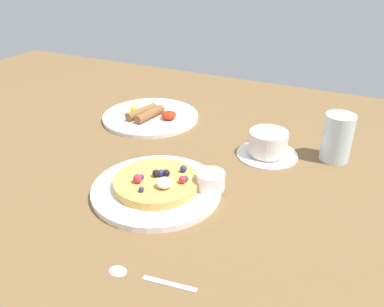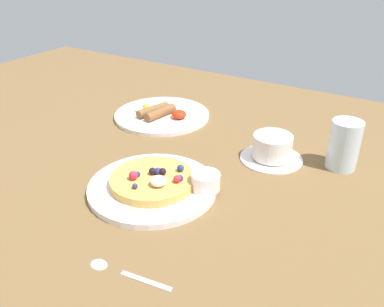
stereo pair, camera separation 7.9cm
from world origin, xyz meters
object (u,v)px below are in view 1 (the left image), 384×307
object	(u,v)px
syrup_ramekin	(211,180)
water_glass	(337,138)
breakfast_plate	(151,117)
teaspoon	(135,274)
coffee_saucer	(267,154)
pancake_plate	(157,189)
coffee_cup	(268,142)

from	to	relation	value
syrup_ramekin	water_glass	xyz separation A→B (m)	(0.19, 0.24, 0.02)
breakfast_plate	teaspoon	bearing A→B (deg)	-61.58
water_glass	coffee_saucer	bearing A→B (deg)	-161.46
pancake_plate	water_glass	size ratio (longest dim) A/B	2.37
breakfast_plate	water_glass	distance (m)	0.49
breakfast_plate	coffee_cup	xyz separation A→B (m)	(0.35, -0.07, 0.03)
teaspoon	water_glass	xyz separation A→B (m)	(0.21, 0.49, 0.05)
teaspoon	water_glass	size ratio (longest dim) A/B	1.29
syrup_ramekin	coffee_saucer	size ratio (longest dim) A/B	0.40
breakfast_plate	pancake_plate	bearing A→B (deg)	-57.47
pancake_plate	breakfast_plate	bearing A→B (deg)	122.53
teaspoon	syrup_ramekin	bearing A→B (deg)	86.50
pancake_plate	teaspoon	xyz separation A→B (m)	(0.08, -0.20, -0.00)
coffee_saucer	coffee_cup	distance (m)	0.03
syrup_ramekin	water_glass	distance (m)	0.31
coffee_cup	water_glass	xyz separation A→B (m)	(0.14, 0.05, 0.02)
syrup_ramekin	coffee_cup	size ratio (longest dim) A/B	0.52
coffee_cup	syrup_ramekin	bearing A→B (deg)	-105.42
coffee_saucer	coffee_cup	xyz separation A→B (m)	(-0.00, 0.00, 0.03)
breakfast_plate	coffee_cup	bearing A→B (deg)	-10.90
syrup_ramekin	coffee_cup	world-z (taller)	coffee_cup
pancake_plate	coffee_saucer	distance (m)	0.28
syrup_ramekin	coffee_saucer	distance (m)	0.21
coffee_cup	pancake_plate	bearing A→B (deg)	-122.19
coffee_saucer	water_glass	distance (m)	0.15
pancake_plate	teaspoon	bearing A→B (deg)	-68.38
teaspoon	water_glass	world-z (taller)	water_glass
syrup_ramekin	coffee_saucer	world-z (taller)	syrup_ramekin
breakfast_plate	coffee_cup	world-z (taller)	coffee_cup
syrup_ramekin	coffee_cup	xyz separation A→B (m)	(0.05, 0.20, 0.00)
syrup_ramekin	coffee_saucer	bearing A→B (deg)	74.29
teaspoon	pancake_plate	bearing A→B (deg)	111.62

